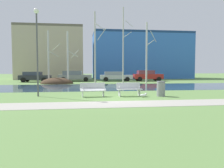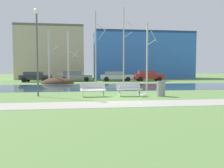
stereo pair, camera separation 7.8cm
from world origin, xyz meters
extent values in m
plane|color=#5B7F42|center=(0.00, 10.00, 0.00)|extent=(120.00, 120.00, 0.00)
cube|color=#9E998E|center=(0.00, -2.24, 0.01)|extent=(60.00, 2.09, 0.01)
cube|color=#284256|center=(0.00, 8.56, 0.00)|extent=(80.00, 8.43, 0.01)
ellipsoid|color=#423021|center=(-4.76, 14.34, 0.00)|extent=(3.86, 2.86, 1.45)
cube|color=#B2B5B7|center=(-1.17, 0.90, 0.45)|extent=(1.63, 0.60, 0.18)
cube|color=#B2B5B7|center=(-1.19, 1.18, 0.67)|extent=(1.60, 0.21, 0.40)
cube|color=#B2B5B7|center=(-1.82, 0.91, 0.23)|extent=(0.07, 0.43, 0.45)
cube|color=#B2B5B7|center=(-0.52, 1.01, 0.23)|extent=(0.07, 0.43, 0.45)
cylinder|color=#B2B5B7|center=(-1.82, 0.87, 0.59)|extent=(0.06, 0.28, 0.04)
cylinder|color=#B2B5B7|center=(-0.51, 0.97, 0.59)|extent=(0.06, 0.28, 0.04)
cube|color=#B2B5B7|center=(1.17, 0.90, 0.45)|extent=(1.63, 0.60, 0.05)
cube|color=#B2B5B7|center=(1.14, 1.18, 0.67)|extent=(1.60, 0.21, 0.40)
cube|color=#B2B5B7|center=(0.51, 0.91, 0.23)|extent=(0.07, 0.43, 0.45)
cube|color=#B2B5B7|center=(1.81, 1.01, 0.23)|extent=(0.07, 0.43, 0.45)
cylinder|color=#B2B5B7|center=(0.51, 0.87, 0.59)|extent=(0.06, 0.28, 0.04)
cylinder|color=#B2B5B7|center=(1.82, 0.97, 0.59)|extent=(0.06, 0.28, 0.04)
cylinder|color=gray|center=(3.16, 0.63, 0.49)|extent=(0.53, 0.53, 0.97)
torus|color=#494A4C|center=(3.16, 0.63, 0.94)|extent=(0.56, 0.56, 0.04)
ellipsoid|color=white|center=(1.89, 0.26, 0.12)|extent=(0.38, 0.17, 0.17)
sphere|color=white|center=(2.06, 0.26, 0.21)|extent=(0.12, 0.12, 0.12)
cone|color=gold|center=(2.13, 0.26, 0.21)|extent=(0.07, 0.04, 0.04)
cylinder|color=gold|center=(1.91, 0.23, 0.05)|extent=(0.01, 0.01, 0.10)
cylinder|color=gold|center=(1.91, 0.30, 0.05)|extent=(0.01, 0.01, 0.10)
cylinder|color=#4C4C51|center=(-4.64, 1.62, 2.61)|extent=(0.10, 0.10, 5.21)
sphere|color=white|center=(-4.64, 1.62, 5.36)|extent=(0.32, 0.32, 0.32)
cylinder|color=beige|center=(-5.74, 14.63, 3.15)|extent=(0.22, 0.22, 6.29)
cylinder|color=beige|center=(-4.89, 15.22, 4.41)|extent=(1.18, 1.67, 0.76)
cylinder|color=beige|center=(-5.11, 13.99, 3.55)|extent=(1.27, 1.24, 0.72)
cylinder|color=beige|center=(-3.44, 14.10, 3.09)|extent=(0.21, 0.21, 6.17)
cylinder|color=beige|center=(-2.64, 14.65, 3.54)|extent=(1.04, 1.48, 1.00)
cylinder|color=beige|center=(-2.83, 13.48, 3.52)|extent=(1.24, 1.20, 0.70)
cylinder|color=beige|center=(-0.14, 15.27, 4.43)|extent=(0.20, 0.20, 8.86)
cylinder|color=beige|center=(0.75, 15.88, 6.15)|extent=(1.05, 1.48, 1.37)
cylinder|color=beige|center=(0.45, 14.66, 6.89)|extent=(1.21, 1.18, 0.64)
cylinder|color=beige|center=(3.40, 15.05, 4.74)|extent=(0.16, 0.16, 9.47)
cylinder|color=beige|center=(4.02, 15.48, 6.13)|extent=(0.85, 1.21, 0.61)
cylinder|color=beige|center=(3.99, 14.44, 7.33)|extent=(1.23, 1.20, 0.54)
cylinder|color=beige|center=(6.18, 14.15, 3.75)|extent=(0.22, 0.22, 7.50)
cylinder|color=beige|center=(6.77, 14.55, 5.04)|extent=(0.80, 1.12, 0.69)
cylinder|color=beige|center=(6.83, 13.49, 5.66)|extent=(1.14, 1.11, 1.19)
cube|color=#282B30|center=(-8.01, 18.32, 0.62)|extent=(4.10, 2.05, 0.60)
cube|color=#2F3648|center=(-8.33, 18.33, 1.15)|extent=(2.33, 1.74, 0.46)
cylinder|color=black|center=(-6.64, 19.17, 0.32)|extent=(0.65, 0.25, 0.64)
cylinder|color=black|center=(-6.74, 17.33, 0.32)|extent=(0.65, 0.25, 0.64)
cylinder|color=black|center=(-9.28, 19.31, 0.32)|extent=(0.65, 0.25, 0.64)
cylinder|color=black|center=(-9.38, 17.47, 0.32)|extent=(0.65, 0.25, 0.64)
cube|color=slate|center=(-2.73, 19.20, 0.62)|extent=(4.73, 2.04, 0.61)
cube|color=slate|center=(-3.10, 19.22, 1.21)|extent=(2.68, 1.72, 0.56)
cylinder|color=black|center=(-1.15, 20.02, 0.32)|extent=(0.65, 0.25, 0.64)
cylinder|color=black|center=(-1.25, 18.22, 0.32)|extent=(0.65, 0.25, 0.64)
cylinder|color=black|center=(-4.21, 20.18, 0.32)|extent=(0.65, 0.25, 0.64)
cylinder|color=black|center=(-4.30, 18.38, 0.32)|extent=(0.65, 0.25, 0.64)
cube|color=#B2B5BC|center=(3.10, 18.90, 0.60)|extent=(4.68, 1.94, 0.57)
cube|color=gray|center=(2.73, 18.92, 1.14)|extent=(2.65, 1.63, 0.50)
cylinder|color=black|center=(4.66, 19.68, 0.32)|extent=(0.65, 0.25, 0.64)
cylinder|color=black|center=(4.57, 17.97, 0.32)|extent=(0.65, 0.25, 0.64)
cylinder|color=black|center=(1.63, 19.83, 0.32)|extent=(0.65, 0.25, 0.64)
cylinder|color=black|center=(1.54, 18.13, 0.32)|extent=(0.65, 0.25, 0.64)
cube|color=maroon|center=(7.72, 18.54, 0.67)|extent=(4.22, 2.08, 0.70)
cube|color=brown|center=(7.39, 18.56, 1.29)|extent=(2.40, 1.76, 0.54)
cylinder|color=black|center=(9.13, 19.40, 0.32)|extent=(0.65, 0.25, 0.64)
cylinder|color=black|center=(9.03, 17.53, 0.32)|extent=(0.65, 0.25, 0.64)
cylinder|color=black|center=(6.40, 19.54, 0.32)|extent=(0.65, 0.25, 0.64)
cylinder|color=black|center=(6.31, 17.68, 0.32)|extent=(0.65, 0.25, 0.64)
cube|color=#BCAD8E|center=(-7.12, 28.36, 4.34)|extent=(11.17, 7.51, 8.68)
cube|color=#675F4E|center=(-7.12, 28.36, 8.88)|extent=(11.17, 7.51, 0.40)
cube|color=#3870C6|center=(9.32, 28.46, 4.02)|extent=(17.82, 7.46, 8.03)
cube|color=navy|center=(9.32, 28.46, 8.23)|extent=(17.82, 7.46, 0.40)
camera|label=1|loc=(-1.91, -13.26, 1.75)|focal=36.31mm
camera|label=2|loc=(-1.84, -13.27, 1.75)|focal=36.31mm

